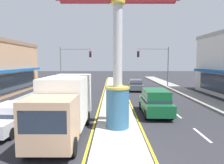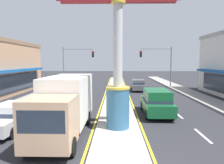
# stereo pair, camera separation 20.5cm
# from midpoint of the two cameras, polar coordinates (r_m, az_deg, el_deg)

# --- Properties ---
(median_strip) EXTENTS (2.54, 52.00, 0.14)m
(median_strip) POSITION_cam_midpoint_polar(r_m,az_deg,el_deg) (24.34, 1.58, -3.53)
(median_strip) COLOR #A39E93
(median_strip) RESTS_ON ground
(sidewalk_left) EXTENTS (2.38, 60.00, 0.18)m
(sidewalk_left) POSITION_cam_midpoint_polar(r_m,az_deg,el_deg) (24.05, -20.55, -3.96)
(sidewalk_left) COLOR gray
(sidewalk_left) RESTS_ON ground
(sidewalk_right) EXTENTS (2.38, 60.00, 0.18)m
(sidewalk_right) POSITION_cam_midpoint_polar(r_m,az_deg,el_deg) (24.22, 23.65, -4.02)
(sidewalk_right) COLOR gray
(sidewalk_right) RESTS_ON ground
(lane_markings) EXTENTS (9.28, 52.00, 0.01)m
(lane_markings) POSITION_cam_midpoint_polar(r_m,az_deg,el_deg) (23.02, 1.61, -4.24)
(lane_markings) COLOR silver
(lane_markings) RESTS_ON ground
(district_sign) EXTENTS (6.88, 1.39, 8.73)m
(district_sign) POSITION_cam_midpoint_polar(r_m,az_deg,el_deg) (11.69, 2.17, 7.26)
(district_sign) COLOR #33668C
(district_sign) RESTS_ON median_strip
(traffic_light_left_side) EXTENTS (4.86, 0.46, 6.20)m
(traffic_light_left_side) POSITION_cam_midpoint_polar(r_m,az_deg,el_deg) (32.52, -10.13, 6.09)
(traffic_light_left_side) COLOR slate
(traffic_light_left_side) RESTS_ON ground
(traffic_light_right_side) EXTENTS (4.86, 0.46, 6.20)m
(traffic_light_right_side) POSITION_cam_midpoint_polar(r_m,az_deg,el_deg) (32.18, 13.21, 6.03)
(traffic_light_right_side) COLOR slate
(traffic_light_right_side) RESTS_ON ground
(sedan_near_right_lane) EXTENTS (1.97, 4.37, 1.53)m
(sedan_near_right_lane) POSITION_cam_midpoint_polar(r_m,az_deg,el_deg) (28.27, 7.44, -0.82)
(sedan_near_right_lane) COLOR #4C5156
(sedan_near_right_lane) RESTS_ON ground
(box_truck_far_right_lane) EXTENTS (2.29, 6.91, 3.12)m
(box_truck_far_right_lane) POSITION_cam_midpoint_polar(r_m,az_deg,el_deg) (11.63, -12.40, -5.74)
(box_truck_far_right_lane) COLOR tan
(box_truck_far_right_lane) RESTS_ON ground
(sedan_near_left_lane) EXTENTS (1.99, 4.38, 1.53)m
(sedan_near_left_lane) POSITION_cam_midpoint_polar(r_m,az_deg,el_deg) (13.44, -25.78, -8.60)
(sedan_near_left_lane) COLOR silver
(sedan_near_left_lane) RESTS_ON ground
(suv_mid_left_lane) EXTENTS (2.02, 4.63, 1.90)m
(suv_mid_left_lane) POSITION_cam_midpoint_polar(r_m,az_deg,el_deg) (15.77, 12.59, -5.37)
(suv_mid_left_lane) COLOR #14562D
(suv_mid_left_lane) RESTS_ON ground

